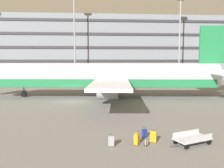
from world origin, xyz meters
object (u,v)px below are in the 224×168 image
object	(u,v)px
suitcase_laid_flat	(153,137)
suitcase_navy	(144,133)
suitcase_silver	(111,141)
airliner	(109,77)
backpack_small	(135,138)
baggage_cart	(192,139)
backpack_scuffed	(146,143)
suitcase_purple	(137,139)

from	to	relation	value
suitcase_laid_flat	suitcase_navy	bearing A→B (deg)	108.61
suitcase_navy	suitcase_silver	bearing A→B (deg)	-146.44
airliner	suitcase_laid_flat	distance (m)	21.54
backpack_small	baggage_cart	distance (m)	4.07
airliner	backpack_small	bearing A→B (deg)	-88.34
airliner	suitcase_navy	distance (m)	20.33
suitcase_silver	backpack_small	size ratio (longest dim) A/B	1.98
suitcase_laid_flat	suitcase_silver	xyz separation A→B (m)	(-3.10, -0.58, -0.04)
airliner	suitcase_navy	xyz separation A→B (m)	(1.44, -20.07, -2.93)
backpack_small	backpack_scuffed	xyz separation A→B (m)	(0.56, -1.19, 0.02)
suitcase_laid_flat	backpack_scuffed	bearing A→B (deg)	-136.38
airliner	suitcase_laid_flat	bearing A→B (deg)	-85.04
backpack_scuffed	airliner	bearing A→B (deg)	93.04
suitcase_navy	baggage_cart	world-z (taller)	baggage_cart
backpack_scuffed	baggage_cart	size ratio (longest dim) A/B	0.15
airliner	suitcase_laid_flat	world-z (taller)	airliner
suitcase_purple	backpack_scuffed	bearing A→B (deg)	-24.70
suitcase_silver	suitcase_purple	bearing A→B (deg)	6.38
baggage_cart	backpack_scuffed	bearing A→B (deg)	-179.00
airliner	suitcase_laid_flat	size ratio (longest dim) A/B	43.14
suitcase_purple	backpack_small	size ratio (longest dim) A/B	2.14
suitcase_laid_flat	suitcase_navy	world-z (taller)	suitcase_laid_flat
suitcase_laid_flat	baggage_cart	world-z (taller)	suitcase_laid_flat
suitcase_laid_flat	suitcase_silver	bearing A→B (deg)	-169.38
suitcase_navy	backpack_scuffed	size ratio (longest dim) A/B	1.52
baggage_cart	suitcase_laid_flat	bearing A→B (deg)	167.41
suitcase_silver	baggage_cart	size ratio (longest dim) A/B	0.28
backpack_scuffed	baggage_cart	xyz separation A→B (m)	(3.33, 0.06, 0.20)
suitcase_silver	baggage_cart	xyz separation A→B (m)	(5.75, -0.01, 0.02)
suitcase_laid_flat	baggage_cart	xyz separation A→B (m)	(2.65, -0.59, -0.02)
airliner	baggage_cart	size ratio (longest dim) A/B	12.40
suitcase_laid_flat	suitcase_silver	distance (m)	3.15
airliner	suitcase_navy	size ratio (longest dim) A/B	53.04
suitcase_laid_flat	baggage_cart	bearing A→B (deg)	-12.59
suitcase_purple	backpack_small	world-z (taller)	suitcase_purple
backpack_small	baggage_cart	xyz separation A→B (m)	(3.90, -1.13, 0.22)
suitcase_laid_flat	suitcase_navy	distance (m)	1.28
backpack_scuffed	suitcase_navy	bearing A→B (deg)	81.54
backpack_small	suitcase_purple	bearing A→B (deg)	-91.85
suitcase_purple	baggage_cart	world-z (taller)	suitcase_purple
suitcase_silver	suitcase_navy	size ratio (longest dim) A/B	1.19
backpack_small	backpack_scuffed	size ratio (longest dim) A/B	0.92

